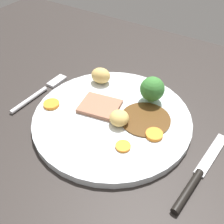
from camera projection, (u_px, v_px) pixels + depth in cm
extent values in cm
cube|color=#2B2623|center=(99.00, 127.00, 53.94)|extent=(120.00, 84.00, 3.60)
cylinder|color=white|center=(112.00, 119.00, 52.01)|extent=(29.46, 29.46, 1.40)
cylinder|color=#563819|center=(145.00, 119.00, 50.72)|extent=(9.27, 9.27, 0.30)
cube|color=#9E664C|center=(100.00, 106.00, 53.03)|extent=(8.31, 7.28, 0.80)
ellipsoid|color=#D8B260|center=(118.00, 119.00, 48.87)|extent=(4.67, 4.67, 2.70)
ellipsoid|color=#D8B260|center=(101.00, 76.00, 58.56)|extent=(4.73, 4.13, 3.32)
cylinder|color=orange|center=(154.00, 134.00, 47.56)|extent=(3.02, 3.02, 0.63)
cylinder|color=orange|center=(123.00, 146.00, 45.68)|extent=(2.57, 2.57, 0.44)
cylinder|color=orange|center=(51.00, 104.00, 53.64)|extent=(3.07, 3.07, 0.61)
cylinder|color=#8CB766|center=(151.00, 98.00, 54.51)|extent=(1.25, 1.25, 1.25)
sphere|color=#387A33|center=(152.00, 89.00, 52.99)|extent=(4.75, 4.75, 4.75)
cylinder|color=silver|center=(29.00, 100.00, 56.64)|extent=(1.19, 9.52, 0.90)
cube|color=silver|center=(57.00, 81.00, 61.84)|extent=(2.14, 4.56, 0.60)
cylinder|color=black|center=(188.00, 191.00, 40.59)|extent=(1.95, 8.57, 1.20)
cube|color=silver|center=(211.00, 155.00, 46.19)|extent=(2.62, 10.61, 0.40)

